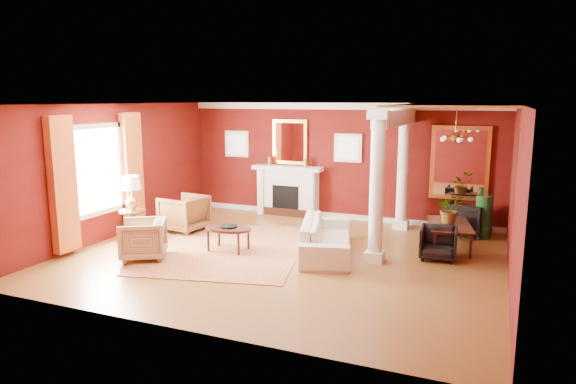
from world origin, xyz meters
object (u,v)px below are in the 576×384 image
at_px(sofa, 327,231).
at_px(armchair_leopard, 184,211).
at_px(coffee_table, 228,229).
at_px(dining_table, 451,229).
at_px(armchair_stripe, 143,237).
at_px(side_table, 132,198).

bearing_deg(sofa, armchair_leopard, 66.57).
relative_size(coffee_table, dining_table, 0.66).
bearing_deg(coffee_table, armchair_stripe, -139.95).
bearing_deg(armchair_stripe, sofa, 87.30).
distance_m(sofa, armchair_leopard, 3.61).
distance_m(sofa, armchair_stripe, 3.51).
bearing_deg(armchair_stripe, side_table, -163.67).
relative_size(sofa, coffee_table, 2.43).
relative_size(armchair_leopard, side_table, 0.65).
bearing_deg(armchair_leopard, side_table, -19.61).
distance_m(coffee_table, side_table, 2.33).
xyz_separation_m(coffee_table, side_table, (-2.28, -0.07, 0.49)).
bearing_deg(dining_table, armchair_stripe, 107.92).
distance_m(armchair_leopard, armchair_stripe, 2.11).
height_order(sofa, side_table, side_table).
bearing_deg(sofa, dining_table, -75.21).
bearing_deg(sofa, side_table, 82.40).
xyz_separation_m(armchair_leopard, dining_table, (5.78, 0.87, -0.05)).
distance_m(armchair_stripe, side_table, 1.51).
xyz_separation_m(sofa, dining_table, (2.20, 1.33, -0.05)).
height_order(coffee_table, side_table, side_table).
bearing_deg(coffee_table, sofa, 16.58).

